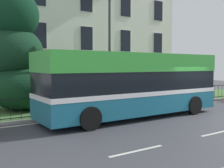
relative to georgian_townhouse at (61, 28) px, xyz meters
name	(u,v)px	position (x,y,z in m)	size (l,w,h in m)	color
ground_plane	(196,116)	(1.15, -14.70, -6.06)	(60.00, 56.00, 0.18)	#414048
georgian_townhouse	(61,28)	(0.00, 0.00, 0.00)	(19.09, 10.21, 11.79)	silver
iron_verge_railing	(135,98)	(0.00, -11.18, -5.43)	(18.84, 0.04, 0.97)	black
evergreen_tree	(18,60)	(-6.06, -8.52, -3.16)	(3.75, 3.68, 6.55)	#423328
single_decker_bus	(133,84)	(-1.67, -13.10, -4.39)	(9.59, 2.82, 3.15)	#1B6782
street_lamp_post	(110,40)	(-1.37, -10.46, -2.01)	(0.36, 0.24, 6.85)	#333338
litter_bin	(147,96)	(1.33, -10.70, -5.41)	(0.46, 0.46, 1.03)	#23472D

